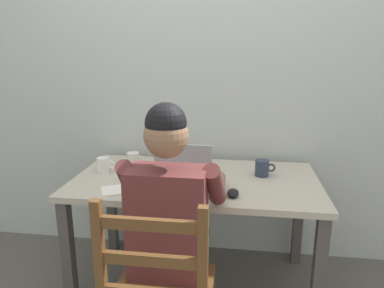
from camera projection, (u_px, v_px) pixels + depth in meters
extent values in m
plane|color=#56514C|center=(195.00, 283.00, 2.29)|extent=(8.00, 8.00, 0.00)
cube|color=beige|center=(205.00, 74.00, 2.41)|extent=(6.00, 0.04, 2.60)
cube|color=#BCB29E|center=(196.00, 181.00, 2.11)|extent=(1.44, 0.78, 0.03)
cube|color=#4C4742|center=(68.00, 257.00, 1.97)|extent=(0.06, 0.06, 0.69)
cube|color=#4C4742|center=(318.00, 278.00, 1.79)|extent=(0.06, 0.06, 0.69)
cube|color=#4C4742|center=(112.00, 206.00, 2.62)|extent=(0.06, 0.06, 0.69)
cube|color=#4C4742|center=(298.00, 217.00, 2.44)|extent=(0.06, 0.06, 0.69)
cube|color=brown|center=(168.00, 223.00, 1.57)|extent=(0.34, 0.20, 0.50)
sphere|color=#936B4C|center=(166.00, 136.00, 1.47)|extent=(0.19, 0.19, 0.19)
sphere|color=black|center=(166.00, 123.00, 1.46)|extent=(0.17, 0.17, 0.17)
cube|color=black|center=(170.00, 124.00, 1.55)|extent=(0.13, 0.10, 0.01)
cylinder|color=#38383D|center=(159.00, 247.00, 1.84)|extent=(0.13, 0.40, 0.13)
cylinder|color=#38383D|center=(194.00, 250.00, 1.82)|extent=(0.13, 0.40, 0.13)
cylinder|color=#38383D|center=(168.00, 265.00, 2.09)|extent=(0.10, 0.10, 0.47)
cylinder|color=#38383D|center=(198.00, 267.00, 2.07)|extent=(0.10, 0.10, 0.47)
cylinder|color=brown|center=(129.00, 181.00, 1.65)|extent=(0.10, 0.25, 0.25)
cylinder|color=#936B4C|center=(143.00, 183.00, 1.89)|extent=(0.07, 0.28, 0.07)
sphere|color=#936B4C|center=(151.00, 174.00, 2.03)|extent=(0.08, 0.08, 0.08)
cylinder|color=brown|center=(215.00, 185.00, 1.59)|extent=(0.10, 0.25, 0.25)
cylinder|color=#936B4C|center=(218.00, 187.00, 1.84)|extent=(0.07, 0.28, 0.07)
sphere|color=#936B4C|center=(218.00, 177.00, 1.97)|extent=(0.08, 0.08, 0.08)
cube|color=brown|center=(203.00, 269.00, 1.25)|extent=(0.04, 0.04, 0.48)
cube|color=brown|center=(100.00, 261.00, 1.30)|extent=(0.04, 0.04, 0.48)
cube|color=brown|center=(150.00, 260.00, 1.27)|extent=(0.36, 0.02, 0.04)
cube|color=brown|center=(149.00, 225.00, 1.24)|extent=(0.36, 0.02, 0.04)
cube|color=#ADAFB2|center=(179.00, 190.00, 1.90)|extent=(0.33, 0.23, 0.02)
cube|color=silver|center=(179.00, 188.00, 1.90)|extent=(0.29, 0.17, 0.00)
cube|color=#ADAFB2|center=(183.00, 162.00, 2.01)|extent=(0.33, 0.06, 0.22)
cube|color=#4C515B|center=(183.00, 162.00, 2.01)|extent=(0.29, 0.04, 0.19)
ellipsoid|color=black|center=(233.00, 193.00, 1.84)|extent=(0.06, 0.10, 0.03)
cylinder|color=silver|center=(133.00, 160.00, 2.28)|extent=(0.08, 0.08, 0.10)
torus|color=silver|center=(141.00, 160.00, 2.28)|extent=(0.05, 0.01, 0.05)
cylinder|color=#2D384C|center=(262.00, 168.00, 2.13)|extent=(0.08, 0.08, 0.10)
torus|color=#2D384C|center=(271.00, 168.00, 2.12)|extent=(0.05, 0.01, 0.05)
cylinder|color=white|center=(103.00, 165.00, 2.19)|extent=(0.08, 0.08, 0.09)
torus|color=white|center=(111.00, 165.00, 2.18)|extent=(0.05, 0.01, 0.05)
cube|color=gold|center=(187.00, 168.00, 2.25)|extent=(0.17, 0.15, 0.02)
cube|color=gold|center=(186.00, 164.00, 2.24)|extent=(0.16, 0.13, 0.03)
cube|color=#2D5B9E|center=(185.00, 160.00, 2.24)|extent=(0.21, 0.16, 0.03)
cube|color=gray|center=(185.00, 156.00, 2.23)|extent=(0.20, 0.15, 0.02)
cube|color=white|center=(120.00, 189.00, 1.93)|extent=(0.24, 0.21, 0.01)
cube|color=silver|center=(168.00, 170.00, 2.24)|extent=(0.19, 0.17, 0.01)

